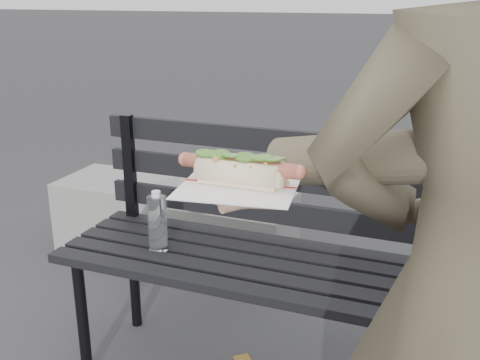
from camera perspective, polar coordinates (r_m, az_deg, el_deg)
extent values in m
cylinder|color=black|center=(2.10, -15.71, -13.43)|extent=(0.04, 0.04, 0.45)
cylinder|color=black|center=(2.33, -10.72, -9.53)|extent=(0.04, 0.04, 0.45)
cube|color=black|center=(1.68, 2.39, -11.61)|extent=(1.50, 0.07, 0.03)
cube|color=black|center=(1.76, 3.36, -10.23)|extent=(1.50, 0.07, 0.03)
cube|color=black|center=(1.83, 4.25, -8.97)|extent=(1.50, 0.07, 0.03)
cube|color=black|center=(1.91, 5.06, -7.80)|extent=(1.50, 0.07, 0.03)
cube|color=black|center=(1.99, 5.80, -6.72)|extent=(1.50, 0.07, 0.03)
cube|color=black|center=(2.18, -11.14, 1.10)|extent=(0.04, 0.03, 0.42)
cube|color=black|center=(1.97, 6.13, -3.61)|extent=(1.50, 0.02, 0.08)
cube|color=black|center=(1.93, 6.26, -0.03)|extent=(1.50, 0.02, 0.08)
cube|color=black|center=(1.89, 6.40, 3.71)|extent=(1.50, 0.02, 0.08)
cylinder|color=white|center=(1.90, -8.38, -4.40)|extent=(0.06, 0.06, 0.19)
cylinder|color=white|center=(1.86, -8.53, -1.43)|extent=(0.03, 0.03, 0.02)
cube|color=slate|center=(2.86, -6.68, -4.49)|extent=(1.20, 0.40, 0.40)
imported|color=#453F2E|center=(1.04, 23.12, -11.83)|extent=(0.68, 0.55, 1.62)
cylinder|color=#453F2E|center=(0.94, 16.68, 2.29)|extent=(0.51, 0.23, 0.19)
cylinder|color=#D8A384|center=(0.93, 2.51, -1.27)|extent=(0.09, 0.08, 0.07)
ellipsoid|color=#D8A384|center=(0.94, 0.00, -1.45)|extent=(0.10, 0.11, 0.03)
cylinder|color=#D8A384|center=(0.93, -3.82, -1.50)|extent=(0.06, 0.02, 0.02)
cylinder|color=#D8A384|center=(0.95, -3.31, -1.11)|extent=(0.06, 0.02, 0.02)
cylinder|color=#D8A384|center=(0.97, -2.82, -0.75)|extent=(0.06, 0.02, 0.02)
cylinder|color=#D8A384|center=(0.98, -2.35, -0.39)|extent=(0.06, 0.02, 0.02)
cylinder|color=#D8A384|center=(0.89, -0.69, -2.53)|extent=(0.04, 0.05, 0.02)
cube|color=white|center=(0.93, 0.00, -0.47)|extent=(0.21, 0.21, 0.00)
cube|color=#B21E1E|center=(0.93, 0.00, -0.37)|extent=(0.19, 0.03, 0.00)
cylinder|color=#BD5F49|center=(0.92, 0.00, 1.47)|extent=(0.20, 0.02, 0.02)
sphere|color=#BD5F49|center=(0.96, -5.56, 2.10)|extent=(0.02, 0.02, 0.02)
sphere|color=#BD5F49|center=(0.89, 5.99, 0.79)|extent=(0.03, 0.02, 0.02)
sphere|color=#9E6B2D|center=(0.93, -0.50, 2.30)|extent=(0.01, 0.01, 0.01)
sphere|color=#9E6B2D|center=(0.93, -2.57, 2.14)|extent=(0.01, 0.01, 0.01)
sphere|color=#9E6B2D|center=(0.96, -2.29, 2.76)|extent=(0.01, 0.01, 0.01)
sphere|color=#9E6B2D|center=(0.90, 1.12, 1.27)|extent=(0.01, 0.01, 0.01)
sphere|color=#9E6B2D|center=(0.92, 1.25, 1.99)|extent=(0.01, 0.01, 0.01)
sphere|color=#9E6B2D|center=(0.95, -2.82, 2.07)|extent=(0.01, 0.01, 0.01)
sphere|color=#9E6B2D|center=(0.92, -1.46, 1.62)|extent=(0.01, 0.01, 0.01)
sphere|color=#9E6B2D|center=(0.94, -0.61, 2.05)|extent=(0.01, 0.01, 0.01)
sphere|color=#9E6B2D|center=(0.92, 0.62, 1.86)|extent=(0.01, 0.01, 0.01)
sphere|color=#9E6B2D|center=(0.91, -1.02, 1.47)|extent=(0.01, 0.01, 0.01)
sphere|color=#9E6B2D|center=(0.92, 0.54, 1.91)|extent=(0.01, 0.01, 0.01)
sphere|color=#9E6B2D|center=(0.92, 2.54, 2.04)|extent=(0.01, 0.01, 0.01)
sphere|color=#9E6B2D|center=(0.90, 1.16, 1.37)|extent=(0.01, 0.01, 0.01)
sphere|color=#9E6B2D|center=(0.92, -2.45, 2.05)|extent=(0.01, 0.01, 0.01)
sphere|color=#9E6B2D|center=(0.93, -2.06, 2.18)|extent=(0.01, 0.01, 0.01)
sphere|color=#9E6B2D|center=(0.90, 0.98, 1.45)|extent=(0.01, 0.01, 0.01)
sphere|color=#9E6B2D|center=(0.89, 2.63, 1.56)|extent=(0.01, 0.01, 0.01)
sphere|color=#9E6B2D|center=(0.94, -1.03, 2.33)|extent=(0.01, 0.01, 0.01)
sphere|color=#9E6B2D|center=(0.91, 0.53, 1.41)|extent=(0.01, 0.01, 0.01)
sphere|color=#9E6B2D|center=(0.89, 1.12, 1.20)|extent=(0.01, 0.01, 0.01)
sphere|color=#9E6B2D|center=(0.90, -0.44, 1.30)|extent=(0.01, 0.01, 0.01)
sphere|color=#9E6B2D|center=(0.91, 0.36, 1.92)|extent=(0.01, 0.01, 0.01)
cylinder|color=#447C21|center=(0.94, -3.45, 2.73)|extent=(0.04, 0.04, 0.01)
cylinder|color=#447C21|center=(0.93, -2.10, 2.63)|extent=(0.04, 0.04, 0.01)
cylinder|color=#447C21|center=(0.92, -0.81, 2.52)|extent=(0.04, 0.04, 0.01)
cylinder|color=#447C21|center=(0.91, 0.57, 2.36)|extent=(0.04, 0.04, 0.01)
cylinder|color=#447C21|center=(0.91, 2.21, 2.30)|extent=(0.04, 0.04, 0.00)
cylinder|color=#447C21|center=(0.90, 3.43, 2.15)|extent=(0.04, 0.04, 0.01)
cube|color=brown|center=(2.90, -13.62, -8.87)|extent=(0.07, 0.07, 0.00)
cube|color=brown|center=(3.58, -8.71, -3.18)|extent=(0.05, 0.04, 0.00)
cube|color=brown|center=(2.21, 0.20, -17.63)|extent=(0.07, 0.07, 0.00)
cube|color=brown|center=(3.68, -14.54, -2.97)|extent=(0.07, 0.07, 0.00)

